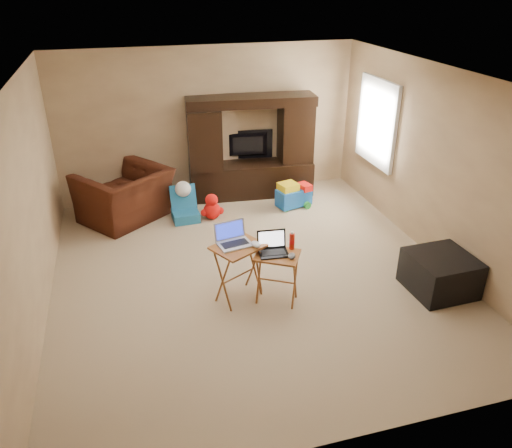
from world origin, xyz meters
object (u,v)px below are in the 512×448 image
object	(u,v)px
entertainment_center	(251,147)
mouse_right	(292,256)
child_rocker	(185,205)
tray_table_right	(277,278)
recliner	(125,196)
tray_table_left	(239,272)
push_toy	(294,194)
laptop_right	(274,245)
ottoman	(440,273)
laptop_left	(235,236)
plush_toy	(212,206)
mouse_left	(256,244)
television	(248,146)
water_bottle	(292,241)

from	to	relation	value
entertainment_center	mouse_right	world-z (taller)	entertainment_center
child_rocker	tray_table_right	xyz separation A→B (m)	(0.72, -2.45, 0.05)
recliner	child_rocker	xyz separation A→B (m)	(0.89, -0.28, -0.13)
tray_table_left	tray_table_right	distance (m)	0.46
push_toy	laptop_right	size ratio (longest dim) A/B	1.73
ottoman	mouse_right	distance (m)	1.92
ottoman	laptop_left	distance (m)	2.56
plush_toy	mouse_left	bearing A→B (deg)	-87.96
plush_toy	mouse_left	distance (m)	2.35
television	push_toy	size ratio (longest dim) A/B	1.52
child_rocker	mouse_left	bearing A→B (deg)	-80.16
entertainment_center	child_rocker	bearing A→B (deg)	-145.64
entertainment_center	mouse_right	distance (m)	3.30
tray_table_right	plush_toy	bearing A→B (deg)	127.95
ottoman	tray_table_left	bearing A→B (deg)	168.46
laptop_left	mouse_left	size ratio (longest dim) A/B	2.58
child_rocker	laptop_right	distance (m)	2.57
plush_toy	tray_table_right	world-z (taller)	tray_table_right
tray_table_left	water_bottle	size ratio (longest dim) A/B	3.66
push_toy	laptop_right	bearing A→B (deg)	-129.68
laptop_left	ottoman	bearing A→B (deg)	-22.69
ottoman	laptop_right	distance (m)	2.12
tray_table_right	push_toy	bearing A→B (deg)	96.86
entertainment_center	water_bottle	distance (m)	3.09
child_rocker	tray_table_left	distance (m)	2.29
child_rocker	laptop_left	bearing A→B (deg)	-85.10
entertainment_center	push_toy	size ratio (longest dim) A/B	3.66
television	laptop_left	bearing A→B (deg)	80.37
child_rocker	plush_toy	world-z (taller)	child_rocker
laptop_right	mouse_right	xyz separation A→B (m)	(0.17, -0.14, -0.09)
tray_table_right	recliner	bearing A→B (deg)	151.12
laptop_left	push_toy	bearing A→B (deg)	45.35
television	laptop_right	world-z (taller)	television
recliner	plush_toy	xyz separation A→B (m)	(1.30, -0.34, -0.19)
entertainment_center	tray_table_left	distance (m)	3.16
mouse_right	ottoman	bearing A→B (deg)	-6.03
entertainment_center	mouse_left	bearing A→B (deg)	-98.87
push_toy	ottoman	xyz separation A→B (m)	(0.90, -2.80, 0.02)
ottoman	child_rocker	bearing A→B (deg)	134.48
television	child_rocker	world-z (taller)	television
plush_toy	laptop_left	xyz separation A→B (m)	(-0.14, -2.19, 0.62)
child_rocker	water_bottle	size ratio (longest dim) A/B	2.74
push_toy	laptop_right	xyz separation A→B (m)	(-1.13, -2.47, 0.54)
tray_table_left	recliner	bearing A→B (deg)	86.81
mouse_left	water_bottle	world-z (taller)	water_bottle
laptop_left	mouse_right	size ratio (longest dim) A/B	2.90
tray_table_right	laptop_left	size ratio (longest dim) A/B	1.70
water_bottle	laptop_left	bearing A→B (deg)	169.07
mouse_left	water_bottle	bearing A→B (deg)	-3.37
ottoman	mouse_left	xyz separation A→B (m)	(-2.22, 0.42, 0.51)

